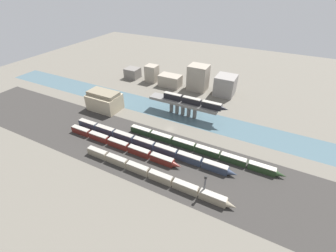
{
  "coord_description": "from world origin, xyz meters",
  "views": [
    {
      "loc": [
        49.09,
        -98.6,
        77.6
      ],
      "look_at": [
        0.0,
        -2.73,
        3.89
      ],
      "focal_mm": 24.0,
      "sensor_mm": 36.0,
      "label": 1
    }
  ],
  "objects_px": {
    "train_on_bridge": "(194,101)",
    "train_yard_near": "(151,174)",
    "warehouse_building": "(105,101)",
    "train_yard_mid": "(121,145)",
    "signal_tower": "(205,186)",
    "train_yard_far": "(146,144)",
    "train_yard_outer": "(198,148)"
  },
  "relations": [
    {
      "from": "train_on_bridge",
      "to": "train_yard_outer",
      "type": "bearing_deg",
      "value": -63.53
    },
    {
      "from": "signal_tower",
      "to": "train_yard_near",
      "type": "bearing_deg",
      "value": -177.52
    },
    {
      "from": "train_yard_near",
      "to": "signal_tower",
      "type": "distance_m",
      "value": 25.04
    },
    {
      "from": "train_on_bridge",
      "to": "train_yard_near",
      "type": "xyz_separation_m",
      "value": [
        2.51,
        -56.58,
        -9.72
      ]
    },
    {
      "from": "train_yard_mid",
      "to": "train_yard_outer",
      "type": "bearing_deg",
      "value": 23.22
    },
    {
      "from": "train_yard_near",
      "to": "train_yard_far",
      "type": "distance_m",
      "value": 22.07
    },
    {
      "from": "train_on_bridge",
      "to": "signal_tower",
      "type": "height_order",
      "value": "train_on_bridge"
    },
    {
      "from": "train_yard_outer",
      "to": "warehouse_building",
      "type": "distance_m",
      "value": 73.83
    },
    {
      "from": "train_on_bridge",
      "to": "warehouse_building",
      "type": "relative_size",
      "value": 2.0
    },
    {
      "from": "train_yard_near",
      "to": "train_yard_outer",
      "type": "height_order",
      "value": "train_yard_near"
    },
    {
      "from": "signal_tower",
      "to": "warehouse_building",
      "type": "bearing_deg",
      "value": 155.44
    },
    {
      "from": "train_on_bridge",
      "to": "warehouse_building",
      "type": "bearing_deg",
      "value": -163.82
    },
    {
      "from": "train_yard_outer",
      "to": "signal_tower",
      "type": "relative_size",
      "value": 7.35
    },
    {
      "from": "train_yard_near",
      "to": "train_yard_mid",
      "type": "height_order",
      "value": "train_yard_near"
    },
    {
      "from": "warehouse_building",
      "to": "signal_tower",
      "type": "distance_m",
      "value": 93.32
    },
    {
      "from": "train_yard_near",
      "to": "train_yard_outer",
      "type": "xyz_separation_m",
      "value": [
        12.37,
        26.71,
        -0.17
      ]
    },
    {
      "from": "train_on_bridge",
      "to": "train_yard_near",
      "type": "height_order",
      "value": "train_on_bridge"
    },
    {
      "from": "train_yard_mid",
      "to": "train_on_bridge",
      "type": "bearing_deg",
      "value": 63.67
    },
    {
      "from": "train_yard_near",
      "to": "warehouse_building",
      "type": "distance_m",
      "value": 72.27
    },
    {
      "from": "train_yard_mid",
      "to": "train_yard_far",
      "type": "relative_size",
      "value": 0.73
    },
    {
      "from": "train_yard_near",
      "to": "warehouse_building",
      "type": "bearing_deg",
      "value": 146.47
    },
    {
      "from": "train_on_bridge",
      "to": "train_yard_mid",
      "type": "distance_m",
      "value": 52.28
    },
    {
      "from": "train_yard_mid",
      "to": "train_yard_far",
      "type": "height_order",
      "value": "train_yard_far"
    },
    {
      "from": "train_on_bridge",
      "to": "train_yard_far",
      "type": "bearing_deg",
      "value": -105.74
    },
    {
      "from": "train_yard_outer",
      "to": "warehouse_building",
      "type": "relative_size",
      "value": 3.98
    },
    {
      "from": "train_yard_mid",
      "to": "signal_tower",
      "type": "bearing_deg",
      "value": -10.74
    },
    {
      "from": "train_yard_far",
      "to": "train_yard_outer",
      "type": "relative_size",
      "value": 1.14
    },
    {
      "from": "train_yard_near",
      "to": "train_yard_far",
      "type": "bearing_deg",
      "value": 127.86
    },
    {
      "from": "train_on_bridge",
      "to": "train_yard_near",
      "type": "relative_size",
      "value": 0.56
    },
    {
      "from": "train_on_bridge",
      "to": "train_yard_mid",
      "type": "height_order",
      "value": "train_on_bridge"
    },
    {
      "from": "warehouse_building",
      "to": "train_yard_mid",
      "type": "bearing_deg",
      "value": -40.05
    },
    {
      "from": "train_yard_mid",
      "to": "signal_tower",
      "type": "distance_m",
      "value": 51.05
    }
  ]
}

